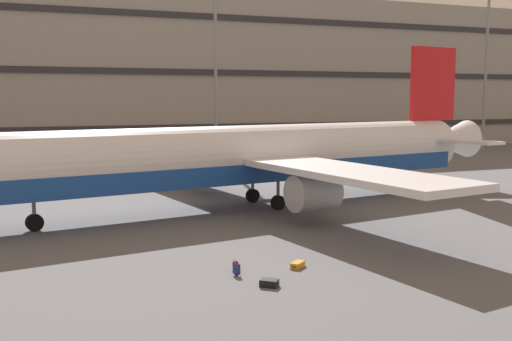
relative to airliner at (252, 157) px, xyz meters
name	(u,v)px	position (x,y,z in m)	size (l,w,h in m)	color
ground_plane	(319,199)	(5.31, 1.19, -3.19)	(600.00, 600.00, 0.00)	#5B5B60
terminal_structure	(171,74)	(5.31, 44.18, 6.70)	(165.84, 17.15, 19.78)	gray
airliner	(252,157)	(0.00, 0.00, 0.00)	(39.34, 32.04, 10.61)	silver
light_mast_left	(216,49)	(6.46, 28.14, 8.82)	(1.80, 0.50, 20.69)	gray
light_mast_center_left	(487,41)	(43.32, 28.14, 10.94)	(1.80, 0.50, 24.81)	gray
suitcase_orange	(269,283)	(-5.10, -15.12, -3.06)	(0.77, 0.75, 0.27)	black
suitcase_upright	(298,265)	(-3.07, -13.25, -3.08)	(0.78, 0.73, 0.24)	orange
backpack_navy	(236,266)	(-5.56, -12.75, -3.00)	(0.38, 0.42, 0.45)	maroon
backpack_silver	(236,270)	(-5.79, -13.44, -2.96)	(0.34, 0.41, 0.55)	navy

